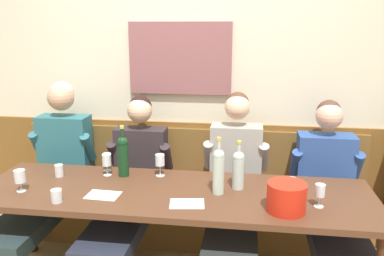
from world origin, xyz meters
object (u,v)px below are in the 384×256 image
Objects in this scene: wine_glass_left_end at (107,159)px; water_tumbler_left at (57,196)px; dining_table at (174,201)px; wine_bottle_amber_mid at (218,170)px; person_left_seat at (332,199)px; wine_bottle_clear_water at (238,168)px; wine_glass_near_bucket at (160,161)px; person_right_seat at (49,175)px; wall_bench at (189,209)px; wine_bottle_green_tall at (123,155)px; wine_glass_mid_left at (320,192)px; wine_glass_center_rear at (107,161)px; water_tumbler_center at (59,171)px; water_tumbler_right at (292,183)px; person_center_right_seat at (130,189)px; wine_glass_mid_right at (20,177)px; person_center_left_seat at (234,190)px; ice_bucket at (286,197)px.

water_tumbler_left is (-0.12, -0.57, -0.05)m from wine_glass_left_end.
wine_bottle_amber_mid reaches higher than dining_table.
person_left_seat is 3.78× the size of wine_bottle_clear_water.
wine_bottle_amber_mid reaches higher than wine_glass_near_bucket.
person_right_seat reaches higher than person_left_seat.
wall_bench is 0.87m from wine_bottle_green_tall.
person_left_seat is at bearing 68.86° from wine_glass_mid_left.
wine_bottle_green_tall is at bearing 162.65° from wine_bottle_amber_mid.
wine_glass_center_rear is 0.35m from water_tumbler_center.
wall_bench is 33.24× the size of water_tumbler_center.
water_tumbler_left is at bearing -163.91° from water_tumbler_right.
wine_bottle_green_tall is 0.48m from water_tumbler_center.
wine_bottle_amber_mid is 2.38× the size of wine_glass_center_rear.
wine_glass_mid_left is 1.64× the size of water_tumbler_center.
wine_glass_mid_right is at bearing -142.90° from person_center_right_seat.
person_left_seat reaches higher than wine_bottle_green_tall.
wine_glass_near_bucket reaches higher than water_tumbler_center.
wall_bench reaches higher than water_tumbler_right.
wine_glass_left_end is 0.35m from water_tumbler_center.
ice_bucket is at bearing -58.44° from person_center_left_seat.
water_tumbler_right is at bearing 16.86° from wine_bottle_amber_mid.
wine_glass_mid_right is at bearing -167.25° from person_left_seat.
wine_bottle_amber_mid reaches higher than wine_glass_mid_left.
ice_bucket is at bearing -51.11° from wall_bench.
water_tumbler_left is at bearing -22.09° from wine_glass_mid_right.
wall_bench is 1.06m from water_tumbler_right.
person_left_seat reaches higher than water_tumbler_center.
wine_glass_left_end is (-0.56, 0.30, 0.17)m from dining_table.
wine_bottle_green_tall reaches higher than wall_bench.
wine_bottle_clear_water is 1.00m from wine_glass_left_end.
person_left_seat is at bearing 18.44° from wine_bottle_clear_water.
wine_glass_mid_left is at bearing -40.13° from person_center_left_seat.
person_right_seat is 1.08× the size of person_left_seat.
person_center_left_seat is at bearing 74.27° from wine_bottle_amber_mid.
wine_glass_near_bucket is at bearing -108.68° from wall_bench.
wine_glass_mid_left is (-0.17, -0.44, 0.23)m from person_left_seat.
ice_bucket is at bearing -21.39° from wine_glass_left_end.
person_center_right_seat reaches higher than water_tumbler_right.
wine_bottle_amber_mid is at bearing -17.35° from wine_bottle_green_tall.
wine_glass_mid_right is at bearing -113.51° from water_tumbler_center.
wine_bottle_green_tall is at bearing -172.34° from person_center_left_seat.
wine_glass_mid_left reaches higher than wine_glass_left_end.
wine_bottle_amber_mid is at bearing -23.60° from person_center_right_seat.
dining_table is 0.35m from wine_glass_near_bucket.
dining_table is 18.16× the size of wine_glass_mid_left.
water_tumbler_left is at bearing -107.46° from wine_glass_center_rear.
wine_glass_center_rear is (-1.61, -0.11, 0.24)m from person_left_seat.
water_tumbler_left is (-0.98, -0.27, -0.12)m from wine_bottle_amber_mid.
wall_bench is at bearing 17.68° from person_right_seat.
person_left_seat reaches higher than wine_glass_mid_right.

